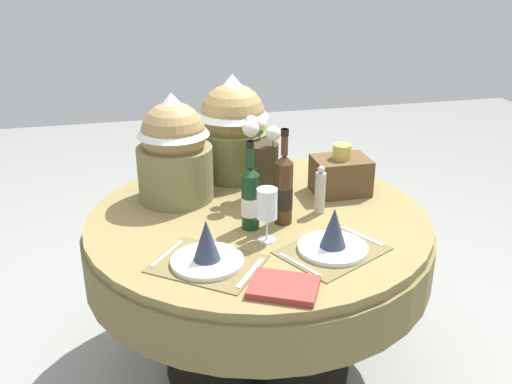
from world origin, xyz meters
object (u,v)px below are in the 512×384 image
flower_vase (262,165)px  gift_tub_back_left (174,144)px  wine_bottle_centre (284,189)px  place_setting_right (333,239)px  gift_tub_back_centre (233,124)px  book_on_table (284,287)px  place_setting_left (207,252)px  dining_table (258,246)px  wine_glass_left (267,205)px  pepper_mill (320,191)px  woven_basket_side_right (341,174)px  wine_bottle_left (250,197)px

flower_vase → gift_tub_back_left: bearing=165.3°
wine_bottle_centre → gift_tub_back_left: size_ratio=0.83×
place_setting_right → gift_tub_back_centre: (-0.19, 0.79, 0.19)m
gift_tub_back_left → book_on_table: bearing=-72.5°
place_setting_left → book_on_table: size_ratio=2.08×
dining_table → wine_bottle_centre: (0.08, -0.09, 0.28)m
book_on_table → wine_glass_left: bearing=112.0°
gift_tub_back_left → pepper_mill: bearing=-27.2°
wine_bottle_centre → pepper_mill: 0.18m
dining_table → wine_bottle_centre: wine_bottle_centre is taller
place_setting_left → gift_tub_back_centre: size_ratio=0.93×
dining_table → gift_tub_back_centre: bearing=91.1°
woven_basket_side_right → place_setting_left: bearing=-143.9°
wine_bottle_centre → wine_glass_left: 0.16m
pepper_mill → wine_glass_left: bearing=-145.4°
wine_bottle_left → wine_glass_left: 0.12m
dining_table → place_setting_right: bearing=-62.3°
place_setting_right → woven_basket_side_right: bearing=66.5°
wine_bottle_left → woven_basket_side_right: (0.44, 0.24, -0.04)m
wine_glass_left → book_on_table: wine_glass_left is taller
gift_tub_back_centre → wine_bottle_centre: bearing=-81.0°
wine_bottle_left → gift_tub_back_left: bearing=125.0°
dining_table → book_on_table: book_on_table is taller
gift_tub_back_left → woven_basket_side_right: bearing=-8.4°
wine_bottle_centre → book_on_table: (-0.12, -0.45, -0.13)m
wine_glass_left → book_on_table: bearing=-95.0°
wine_bottle_centre → wine_bottle_left: bearing=-173.4°
place_setting_right → gift_tub_back_left: size_ratio=0.95×
place_setting_right → flower_vase: bearing=105.2°
place_setting_right → book_on_table: size_ratio=2.05×
gift_tub_back_centre → wine_glass_left: bearing=-90.9°
pepper_mill → woven_basket_side_right: woven_basket_side_right is taller
wine_bottle_centre → flower_vase: bearing=96.6°
book_on_table → gift_tub_back_centre: gift_tub_back_centre is taller
pepper_mill → gift_tub_back_left: size_ratio=0.44×
place_setting_left → wine_bottle_left: (0.20, 0.23, 0.08)m
dining_table → wine_bottle_centre: size_ratio=3.69×
pepper_mill → place_setting_right: bearing=-100.6°
place_setting_left → gift_tub_back_left: gift_tub_back_left is taller
wine_glass_left → book_on_table: (-0.03, -0.32, -0.13)m
place_setting_right → wine_glass_left: 0.25m
wine_glass_left → gift_tub_back_centre: 0.67m
flower_vase → wine_bottle_left: size_ratio=1.02×
wine_bottle_left → dining_table: bearing=63.2°
place_setting_right → flower_vase: size_ratio=1.23×
dining_table → flower_vase: size_ratio=3.94×
place_setting_left → wine_bottle_centre: (0.33, 0.24, 0.09)m
flower_vase → dining_table: bearing=-108.8°
wine_bottle_centre → place_setting_left: bearing=-143.3°
flower_vase → pepper_mill: (0.19, -0.18, -0.06)m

